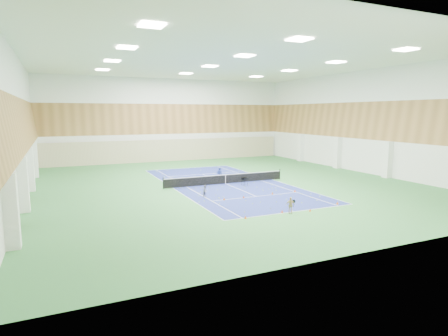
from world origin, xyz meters
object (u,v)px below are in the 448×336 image
at_px(tennis_net, 225,178).
at_px(child_apron, 290,205).
at_px(child_court, 205,191).
at_px(ball_cart, 245,181).
at_px(coach, 220,175).

distance_m(tennis_net, child_apron, 12.08).
xyz_separation_m(child_court, ball_cart, (5.30, 3.04, -0.10)).
relative_size(tennis_net, coach, 7.82).
bearing_deg(ball_cart, child_court, -158.53).
height_order(tennis_net, child_apron, child_apron).
xyz_separation_m(tennis_net, child_apron, (-0.42, -12.07, 0.04)).
bearing_deg(coach, child_court, 79.28).
bearing_deg(tennis_net, child_court, -130.45).
bearing_deg(coach, tennis_net, 146.68).
height_order(child_court, child_apron, child_apron).
height_order(tennis_net, ball_cart, tennis_net).
height_order(child_apron, ball_cart, child_apron).
relative_size(child_apron, ball_cart, 1.41).
bearing_deg(child_apron, coach, 106.90).
height_order(tennis_net, coach, coach).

